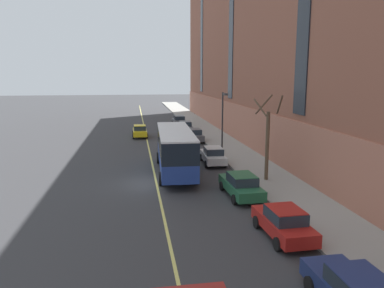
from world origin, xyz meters
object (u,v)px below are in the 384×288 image
parked_car_darkgray_4 (194,135)px  taxi_cab (140,131)px  parked_car_darkgray_0 (179,121)px  parked_car_red_7 (284,223)px  city_bus (175,148)px  street_lamp (223,116)px  parked_car_green_1 (241,185)px  parked_car_white_3 (213,155)px  parked_car_darkgray_5 (185,127)px  street_tree_mid_block (267,139)px

parked_car_darkgray_4 → taxi_cab: (-6.31, 4.37, -0.00)m
parked_car_darkgray_0 → parked_car_darkgray_4: 14.86m
parked_car_darkgray_4 → parked_car_red_7: bearing=-89.9°
city_bus → taxi_cab: (-2.51, 18.80, -1.28)m
street_lamp → parked_car_green_1: bearing=-98.3°
parked_car_white_3 → taxi_cab: (-6.21, 16.08, 0.00)m
parked_car_darkgray_0 → city_bus: bearing=-97.5°
parked_car_darkgray_0 → parked_car_darkgray_4: size_ratio=0.95×
parked_car_green_1 → parked_car_darkgray_4: 20.99m
parked_car_darkgray_4 → parked_car_red_7: (0.06, -27.41, -0.00)m
parked_car_darkgray_0 → parked_car_darkgray_4: same height
parked_car_darkgray_0 → parked_car_darkgray_5: same height
parked_car_green_1 → parked_car_white_3: (0.11, 9.28, -0.00)m
parked_car_darkgray_5 → street_lamp: size_ratio=0.73×
parked_car_green_1 → street_tree_mid_block: size_ratio=0.76×
parked_car_green_1 → parked_car_white_3: bearing=89.3°
parked_car_white_3 → taxi_cab: 17.24m
taxi_cab → street_tree_mid_block: street_tree_mid_block is taller
city_bus → parked_car_darkgray_5: city_bus is taller
street_tree_mid_block → parked_car_white_3: bearing=114.5°
city_bus → parked_car_darkgray_5: 22.25m
taxi_cab → street_tree_mid_block: (8.98, -22.15, 2.48)m
parked_car_red_7 → parked_car_darkgray_4: bearing=90.1°
parked_car_darkgray_0 → street_lamp: size_ratio=0.72×
parked_car_darkgray_5 → taxi_cab: (-6.29, -3.09, -0.00)m
parked_car_red_7 → street_lamp: bearing=85.2°
city_bus → parked_car_darkgray_0: bearing=82.5°
parked_car_green_1 → parked_car_darkgray_0: bearing=89.6°
taxi_cab → parked_car_darkgray_5: bearing=26.2°
street_tree_mid_block → city_bus: bearing=152.6°
city_bus → parked_car_green_1: city_bus is taller
city_bus → parked_car_white_3: city_bus is taller
street_lamp → parked_car_white_3: bearing=-114.8°
city_bus → parked_car_darkgray_4: size_ratio=2.39×
parked_car_darkgray_4 → street_lamp: 8.57m
parked_car_white_3 → street_lamp: (1.81, 3.91, 3.14)m
parked_car_green_1 → street_lamp: bearing=81.7°
parked_car_green_1 → taxi_cab: same height
parked_car_green_1 → parked_car_darkgray_5: (0.19, 28.45, -0.00)m
city_bus → street_tree_mid_block: (6.47, -3.35, 1.20)m
parked_car_darkgray_5 → street_tree_mid_block: bearing=-83.9°
street_lamp → street_tree_mid_block: bearing=-84.5°
parked_car_darkgray_0 → parked_car_green_1: size_ratio=0.90×
parked_car_red_7 → street_lamp: street_lamp is taller
parked_car_darkgray_4 → street_tree_mid_block: (2.67, -17.77, 2.48)m
parked_car_darkgray_5 → street_lamp: street_lamp is taller
parked_car_white_3 → taxi_cab: bearing=111.1°
parked_car_red_7 → city_bus: bearing=106.6°
parked_car_white_3 → parked_car_darkgray_4: same height
parked_car_green_1 → street_lamp: (1.92, 13.19, 3.14)m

